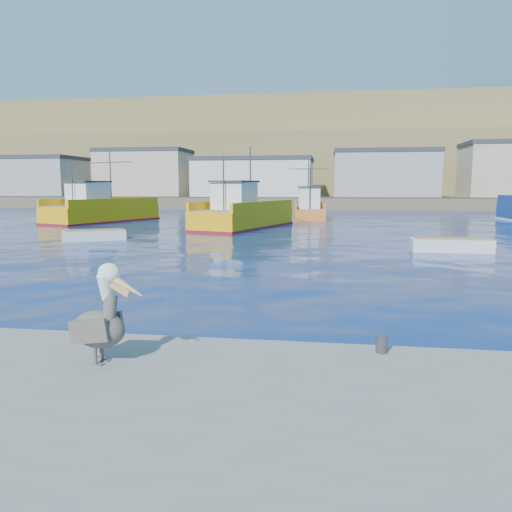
# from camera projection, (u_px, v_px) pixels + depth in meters

# --- Properties ---
(ground) EXTENTS (260.00, 260.00, 0.00)m
(ground) POSITION_uv_depth(u_px,v_px,m) (242.00, 321.00, 12.24)
(ground) COLOR navy
(ground) RESTS_ON ground
(dock_bollards) EXTENTS (36.20, 0.20, 0.30)m
(dock_bollards) POSITION_uv_depth(u_px,v_px,m) (241.00, 338.00, 8.73)
(dock_bollards) COLOR #4C4C4C
(dock_bollards) RESTS_ON dock
(far_shore) EXTENTS (200.00, 81.00, 24.00)m
(far_shore) POSITION_uv_depth(u_px,v_px,m) (323.00, 162.00, 117.94)
(far_shore) COLOR brown
(far_shore) RESTS_ON ground
(trawler_yellow_a) EXTENTS (7.62, 12.21, 6.55)m
(trawler_yellow_a) POSITION_uv_depth(u_px,v_px,m) (101.00, 210.00, 45.91)
(trawler_yellow_a) COLOR #F6A908
(trawler_yellow_a) RESTS_ON ground
(trawler_yellow_b) EXTENTS (7.02, 11.83, 6.50)m
(trawler_yellow_b) POSITION_uv_depth(u_px,v_px,m) (243.00, 215.00, 39.30)
(trawler_yellow_b) COLOR #F6A908
(trawler_yellow_b) RESTS_ON ground
(boat_orange) EXTENTS (4.02, 7.90, 6.00)m
(boat_orange) POSITION_uv_depth(u_px,v_px,m) (309.00, 209.00, 49.64)
(boat_orange) COLOR orange
(boat_orange) RESTS_ON ground
(skiff_left) EXTENTS (3.79, 3.00, 0.80)m
(skiff_left) POSITION_uv_depth(u_px,v_px,m) (94.00, 236.00, 30.40)
(skiff_left) COLOR silver
(skiff_left) RESTS_ON ground
(skiff_mid) EXTENTS (3.89, 1.40, 0.84)m
(skiff_mid) POSITION_uv_depth(u_px,v_px,m) (451.00, 246.00, 25.22)
(skiff_mid) COLOR silver
(skiff_mid) RESTS_ON ground
(pelican) EXTENTS (1.31, 0.61, 1.61)m
(pelican) POSITION_uv_depth(u_px,v_px,m) (101.00, 321.00, 7.82)
(pelican) COLOR #595451
(pelican) RESTS_ON dock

